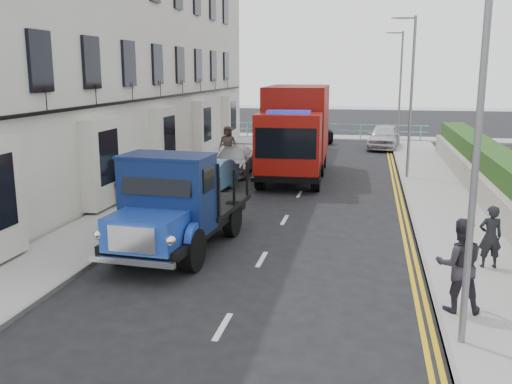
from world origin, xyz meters
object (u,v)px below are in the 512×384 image
(red_lorry, at_px, (296,129))
(pedestrian_east_near, at_px, (490,237))
(lamp_mid, at_px, (409,88))
(bedford_lorry, at_px, (171,210))
(parked_car_front, at_px, (162,204))
(lamp_far, at_px, (398,83))
(lamp_near, at_px, (471,119))

(red_lorry, xyz_separation_m, pedestrian_east_near, (6.17, -11.60, -1.27))
(lamp_mid, relative_size, bedford_lorry, 1.21)
(parked_car_front, bearing_deg, bedford_lorry, -61.62)
(lamp_mid, xyz_separation_m, lamp_far, (0.00, 10.00, 0.00))
(lamp_mid, height_order, lamp_far, same)
(lamp_near, bearing_deg, parked_car_front, 140.00)
(bedford_lorry, bearing_deg, lamp_far, 77.83)
(parked_car_front, xyz_separation_m, pedestrian_east_near, (9.11, -2.37, 0.16))
(lamp_near, relative_size, pedestrian_east_near, 4.59)
(lamp_mid, height_order, red_lorry, lamp_mid)
(red_lorry, bearing_deg, parked_car_front, -109.60)
(bedford_lorry, xyz_separation_m, red_lorry, (1.68, 11.90, 0.93))
(parked_car_front, bearing_deg, pedestrian_east_near, -11.27)
(lamp_mid, relative_size, pedestrian_east_near, 4.59)
(bedford_lorry, height_order, red_lorry, red_lorry)
(lamp_near, bearing_deg, bedford_lorry, 149.45)
(pedestrian_east_near, bearing_deg, lamp_mid, -91.92)
(lamp_mid, height_order, pedestrian_east_near, lamp_mid)
(lamp_far, bearing_deg, pedestrian_east_near, -86.52)
(lamp_far, bearing_deg, red_lorry, -115.31)
(lamp_near, distance_m, lamp_mid, 16.00)
(lamp_near, xyz_separation_m, lamp_far, (0.00, 26.00, 0.00))
(lamp_far, distance_m, pedestrian_east_near, 22.10)
(lamp_near, distance_m, parked_car_front, 10.67)
(red_lorry, relative_size, pedestrian_east_near, 5.12)
(parked_car_front, distance_m, pedestrian_east_near, 9.41)
(lamp_mid, relative_size, parked_car_front, 1.65)
(lamp_far, bearing_deg, bedford_lorry, -106.42)
(parked_car_front, bearing_deg, red_lorry, 75.69)
(lamp_near, relative_size, bedford_lorry, 1.21)
(lamp_near, height_order, pedestrian_east_near, lamp_near)
(pedestrian_east_near, bearing_deg, lamp_far, -94.84)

